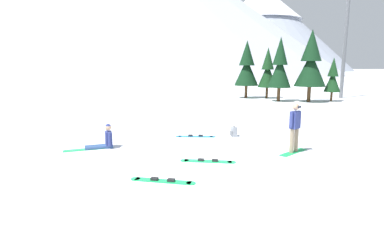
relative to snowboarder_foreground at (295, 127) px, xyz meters
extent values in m
plane|color=white|center=(-3.57, -0.33, -0.98)|extent=(800.00, 800.00, 0.00)
cube|color=#19B259|center=(0.00, 0.00, -0.96)|extent=(1.46, 0.97, 0.02)
cylinder|color=gray|center=(0.14, 0.08, -0.51)|extent=(0.15, 0.15, 0.89)
cylinder|color=gray|center=(-0.14, -0.08, -0.51)|extent=(0.15, 0.15, 0.89)
cube|color=navy|center=(0.00, 0.00, 0.26)|extent=(0.47, 0.40, 0.63)
cylinder|color=navy|center=(0.23, 0.12, 0.28)|extent=(0.11, 0.11, 0.58)
cylinder|color=navy|center=(-0.23, -0.12, 0.28)|extent=(0.11, 0.11, 0.58)
sphere|color=tan|center=(0.00, 0.00, 0.73)|extent=(0.24, 0.24, 0.24)
cube|color=black|center=(0.07, -0.12, 0.74)|extent=(0.17, 0.12, 0.08)
cube|color=#335184|center=(-6.64, 2.44, -0.93)|extent=(0.32, 0.39, 0.10)
cylinder|color=#335184|center=(-7.12, 2.28, -0.90)|extent=(0.81, 0.24, 0.14)
cylinder|color=#335184|center=(-7.15, 2.47, -0.90)|extent=(0.81, 0.24, 0.14)
cube|color=#19B259|center=(-7.53, 2.32, -0.96)|extent=(1.58, 0.47, 0.02)
cube|color=navy|center=(-6.64, 2.44, -0.60)|extent=(0.29, 0.43, 0.54)
cylinder|color=navy|center=(-6.61, 2.18, -0.59)|extent=(0.11, 0.11, 0.52)
cylinder|color=navy|center=(-6.67, 2.70, -0.59)|extent=(0.11, 0.11, 0.52)
sphere|color=tan|center=(-6.64, 2.44, -0.17)|extent=(0.24, 0.24, 0.24)
sphere|color=navy|center=(-6.64, 2.44, -0.12)|extent=(0.20, 0.20, 0.20)
cube|color=#1E8CD8|center=(-2.84, 3.47, -0.96)|extent=(1.56, 0.69, 0.02)
cylinder|color=#1E8CD8|center=(-2.09, 3.25, -0.96)|extent=(0.33, 0.33, 0.02)
cylinder|color=#1E8CD8|center=(-3.58, 3.68, -0.96)|extent=(0.33, 0.33, 0.02)
cube|color=black|center=(-2.61, 3.40, -0.92)|extent=(0.23, 0.19, 0.07)
cube|color=black|center=(-3.06, 3.53, -0.92)|extent=(0.23, 0.19, 0.07)
cube|color=#19B259|center=(-3.41, -0.31, -0.96)|extent=(1.58, 0.84, 0.02)
cylinder|color=#19B259|center=(-2.67, -0.60, -0.96)|extent=(0.37, 0.37, 0.02)
cylinder|color=#19B259|center=(-4.15, -0.03, -0.96)|extent=(0.37, 0.37, 0.02)
cube|color=black|center=(-3.19, -0.40, -0.92)|extent=(0.24, 0.20, 0.07)
cube|color=black|center=(-3.63, -0.23, -0.92)|extent=(0.24, 0.20, 0.07)
cube|color=#19B259|center=(-5.16, -1.77, -0.96)|extent=(1.55, 0.94, 0.02)
cylinder|color=#19B259|center=(-5.88, -1.42, -0.96)|extent=(0.35, 0.35, 0.02)
cylinder|color=#19B259|center=(-4.45, -2.12, -0.96)|extent=(0.35, 0.35, 0.02)
cube|color=black|center=(-5.38, -1.66, -0.92)|extent=(0.24, 0.21, 0.07)
cube|color=black|center=(-4.95, -1.88, -0.92)|extent=(0.24, 0.21, 0.07)
cube|color=gray|center=(-1.11, 3.14, -0.76)|extent=(0.20, 0.32, 0.44)
cube|color=slate|center=(-1.24, 3.14, -0.82)|extent=(0.06, 0.22, 0.20)
cylinder|color=black|center=(-1.11, 3.14, -0.52)|extent=(0.02, 0.12, 0.02)
cylinder|color=#472D19|center=(8.77, 19.05, -0.42)|extent=(0.25, 0.25, 1.12)
cone|color=#143819|center=(8.77, 19.05, 1.33)|extent=(1.90, 1.90, 2.38)
cone|color=#143819|center=(8.77, 19.05, 3.00)|extent=(1.24, 1.24, 2.18)
cylinder|color=#472D19|center=(6.86, 19.89, -0.34)|extent=(0.29, 0.29, 1.28)
cone|color=black|center=(6.86, 19.89, 1.66)|extent=(2.42, 2.42, 2.71)
cone|color=black|center=(6.86, 19.89, 3.56)|extent=(1.57, 1.57, 2.49)
cylinder|color=#472D19|center=(8.42, 16.07, -0.33)|extent=(0.29, 0.29, 1.29)
cone|color=black|center=(8.42, 16.07, 1.68)|extent=(2.09, 2.09, 2.74)
cone|color=black|center=(8.42, 16.07, 3.60)|extent=(1.36, 1.36, 2.51)
cylinder|color=#472D19|center=(13.16, 14.88, -0.53)|extent=(0.20, 0.20, 0.89)
cone|color=#143819|center=(13.16, 14.88, 0.86)|extent=(1.45, 1.45, 1.89)
cone|color=#143819|center=(13.16, 14.88, 2.18)|extent=(0.94, 0.94, 1.73)
cylinder|color=#472D19|center=(10.87, 15.01, -0.27)|extent=(0.32, 0.32, 1.42)
cone|color=black|center=(10.87, 15.01, 1.95)|extent=(2.75, 2.75, 3.02)
cone|color=black|center=(10.87, 15.01, 4.07)|extent=(1.79, 1.79, 2.77)
cylinder|color=#595B60|center=(16.37, 17.53, 4.82)|extent=(0.36, 0.36, 11.59)
cone|color=#8C93A3|center=(55.05, 191.72, 27.02)|extent=(151.38, 151.38, 55.99)
cone|color=white|center=(55.05, 191.72, 43.82)|extent=(68.12, 68.12, 22.40)
cone|color=#8C93A3|center=(114.45, 235.87, 32.89)|extent=(144.43, 144.43, 67.72)
cone|color=white|center=(114.45, 235.87, 53.20)|extent=(64.99, 64.99, 27.09)
camera|label=1|loc=(-6.41, -10.01, 2.15)|focal=29.40mm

